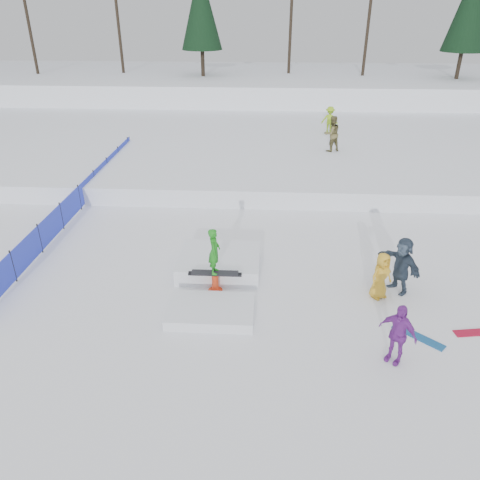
# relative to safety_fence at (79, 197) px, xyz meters

# --- Properties ---
(ground) EXTENTS (120.00, 120.00, 0.00)m
(ground) POSITION_rel_safety_fence_xyz_m (6.50, -6.60, -0.55)
(ground) COLOR white
(snow_berm) EXTENTS (60.00, 14.00, 2.40)m
(snow_berm) POSITION_rel_safety_fence_xyz_m (6.50, 23.40, 0.65)
(snow_berm) COLOR white
(snow_berm) RESTS_ON ground
(snow_midrise) EXTENTS (50.00, 18.00, 0.80)m
(snow_midrise) POSITION_rel_safety_fence_xyz_m (6.50, 9.40, -0.15)
(snow_midrise) COLOR white
(snow_midrise) RESTS_ON ground
(safety_fence) EXTENTS (0.05, 16.00, 1.10)m
(safety_fence) POSITION_rel_safety_fence_xyz_m (0.00, 0.00, 0.00)
(safety_fence) COLOR blue
(safety_fence) RESTS_ON ground
(treeline) EXTENTS (40.24, 4.22, 10.50)m
(treeline) POSITION_rel_safety_fence_xyz_m (12.68, 21.68, 6.90)
(treeline) COLOR black
(treeline) RESTS_ON snow_berm
(walker_olive) EXTENTS (1.10, 1.01, 1.83)m
(walker_olive) POSITION_rel_safety_fence_xyz_m (11.16, 6.55, 1.16)
(walker_olive) COLOR brown
(walker_olive) RESTS_ON snow_midrise
(walker_ygreen) EXTENTS (1.13, 0.86, 1.54)m
(walker_ygreen) POSITION_rel_safety_fence_xyz_m (11.50, 10.41, 1.02)
(walker_ygreen) COLOR #8BBD19
(walker_ygreen) RESTS_ON snow_midrise
(spectator_purple) EXTENTS (0.99, 0.91, 1.63)m
(spectator_purple) POSITION_rel_safety_fence_xyz_m (11.00, -8.71, 0.26)
(spectator_purple) COLOR purple
(spectator_purple) RESTS_ON ground
(spectator_yellow) EXTENTS (0.85, 0.77, 1.46)m
(spectator_yellow) POSITION_rel_safety_fence_xyz_m (11.21, -5.93, 0.18)
(spectator_yellow) COLOR gold
(spectator_yellow) RESTS_ON ground
(spectator_dark) EXTENTS (1.27, 1.68, 1.77)m
(spectator_dark) POSITION_rel_safety_fence_xyz_m (11.87, -5.53, 0.33)
(spectator_dark) COLOR #2E3D4F
(spectator_dark) RESTS_ON ground
(loose_board_red) EXTENTS (1.43, 0.49, 0.03)m
(loose_board_red) POSITION_rel_safety_fence_xyz_m (13.58, -7.51, -0.54)
(loose_board_red) COLOR maroon
(loose_board_red) RESTS_ON ground
(loose_board_teal) EXTENTS (1.23, 1.14, 0.03)m
(loose_board_teal) POSITION_rel_safety_fence_xyz_m (11.88, -7.78, -0.54)
(loose_board_teal) COLOR navy
(loose_board_teal) RESTS_ON ground
(jib_rail_feature) EXTENTS (2.60, 4.40, 2.11)m
(jib_rail_feature) POSITION_rel_safety_fence_xyz_m (6.33, -5.37, -0.25)
(jib_rail_feature) COLOR white
(jib_rail_feature) RESTS_ON ground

